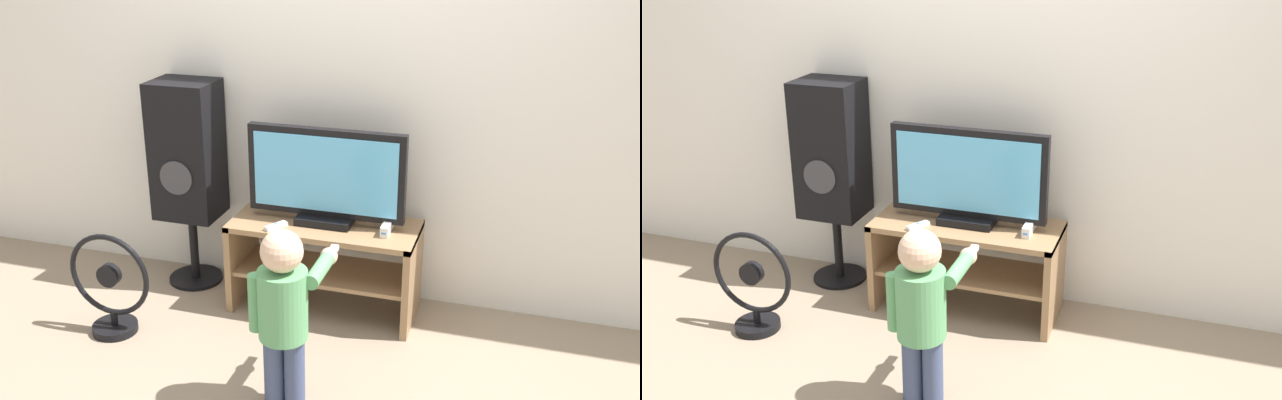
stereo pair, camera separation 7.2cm
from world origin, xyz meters
TOP-DOWN VIEW (x-y plane):
  - ground_plane at (0.00, 0.00)m, footprint 16.00×16.00m
  - wall_back at (0.00, 0.49)m, footprint 10.00×0.06m
  - tv_stand at (0.00, 0.21)m, footprint 0.99×0.41m
  - television at (0.00, 0.23)m, footprint 0.83×0.20m
  - game_console at (0.34, 0.20)m, footprint 0.04×0.18m
  - remote_primary at (-0.22, 0.08)m, footprint 0.10×0.13m
  - child at (0.08, -0.63)m, footprint 0.32×0.47m
  - speaker_tower at (-0.82, 0.30)m, footprint 0.35×0.31m
  - floor_fan at (-0.97, -0.35)m, footprint 0.45×0.23m

SIDE VIEW (x-z plane):
  - ground_plane at x=0.00m, z-range 0.00..0.00m
  - floor_fan at x=-0.97m, z-range -0.03..0.52m
  - tv_stand at x=0.00m, z-range 0.08..0.58m
  - child at x=0.08m, z-range 0.07..0.90m
  - remote_primary at x=-0.22m, z-range 0.50..0.53m
  - game_console at x=0.34m, z-range 0.50..0.56m
  - television at x=0.00m, z-range 0.50..1.01m
  - speaker_tower at x=-0.82m, z-range 0.18..1.37m
  - wall_back at x=0.00m, z-range 0.00..2.60m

